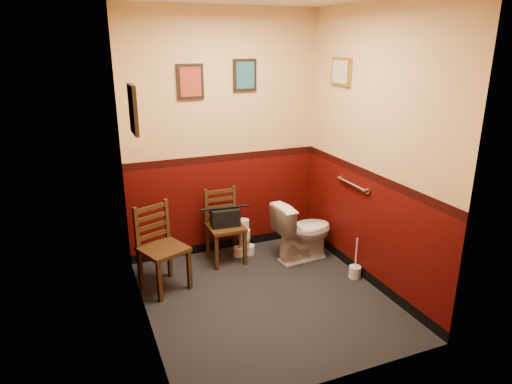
# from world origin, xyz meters

# --- Properties ---
(floor) EXTENTS (2.20, 2.40, 0.00)m
(floor) POSITION_xyz_m (0.00, 0.00, 0.00)
(floor) COLOR black
(floor) RESTS_ON ground
(wall_back) EXTENTS (2.20, 0.00, 2.70)m
(wall_back) POSITION_xyz_m (0.00, 1.20, 1.35)
(wall_back) COLOR #3F0704
(wall_back) RESTS_ON ground
(wall_front) EXTENTS (2.20, 0.00, 2.70)m
(wall_front) POSITION_xyz_m (0.00, -1.20, 1.35)
(wall_front) COLOR #3F0704
(wall_front) RESTS_ON ground
(wall_left) EXTENTS (0.00, 2.40, 2.70)m
(wall_left) POSITION_xyz_m (-1.10, 0.00, 1.35)
(wall_left) COLOR #3F0704
(wall_left) RESTS_ON ground
(wall_right) EXTENTS (0.00, 2.40, 2.70)m
(wall_right) POSITION_xyz_m (1.10, 0.00, 1.35)
(wall_right) COLOR #3F0704
(wall_right) RESTS_ON ground
(grab_bar) EXTENTS (0.05, 0.56, 0.06)m
(grab_bar) POSITION_xyz_m (1.07, 0.25, 0.95)
(grab_bar) COLOR silver
(grab_bar) RESTS_ON wall_right
(framed_print_back_a) EXTENTS (0.28, 0.04, 0.36)m
(framed_print_back_a) POSITION_xyz_m (-0.35, 1.18, 1.95)
(framed_print_back_a) COLOR black
(framed_print_back_a) RESTS_ON wall_back
(framed_print_back_b) EXTENTS (0.26, 0.04, 0.34)m
(framed_print_back_b) POSITION_xyz_m (0.25, 1.18, 2.00)
(framed_print_back_b) COLOR black
(framed_print_back_b) RESTS_ON wall_back
(framed_print_left) EXTENTS (0.04, 0.30, 0.38)m
(framed_print_left) POSITION_xyz_m (-1.08, 0.10, 1.85)
(framed_print_left) COLOR black
(framed_print_left) RESTS_ON wall_left
(framed_print_right) EXTENTS (0.04, 0.34, 0.28)m
(framed_print_right) POSITION_xyz_m (1.08, 0.60, 2.05)
(framed_print_right) COLOR olive
(framed_print_right) RESTS_ON wall_right
(toilet) EXTENTS (0.71, 0.43, 0.67)m
(toilet) POSITION_xyz_m (0.72, 0.62, 0.33)
(toilet) COLOR white
(toilet) RESTS_ON floor
(toilet_brush) EXTENTS (0.12, 0.12, 0.45)m
(toilet_brush) POSITION_xyz_m (1.02, 0.03, 0.07)
(toilet_brush) COLOR silver
(toilet_brush) RESTS_ON floor
(chair_left) EXTENTS (0.52, 0.52, 0.86)m
(chair_left) POSITION_xyz_m (-0.86, 0.59, 0.43)
(chair_left) COLOR #462C15
(chair_left) RESTS_ON floor
(chair_right) EXTENTS (0.38, 0.38, 0.81)m
(chair_right) POSITION_xyz_m (-0.10, 0.93, 0.41)
(chair_right) COLOR #462C15
(chair_right) RESTS_ON floor
(handbag) EXTENTS (0.32, 0.18, 0.23)m
(handbag) POSITION_xyz_m (-0.10, 0.89, 0.52)
(handbag) COLOR black
(handbag) RESTS_ON chair_right
(tp_stack) EXTENTS (0.25, 0.15, 0.44)m
(tp_stack) POSITION_xyz_m (0.14, 0.94, 0.19)
(tp_stack) COLOR silver
(tp_stack) RESTS_ON floor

